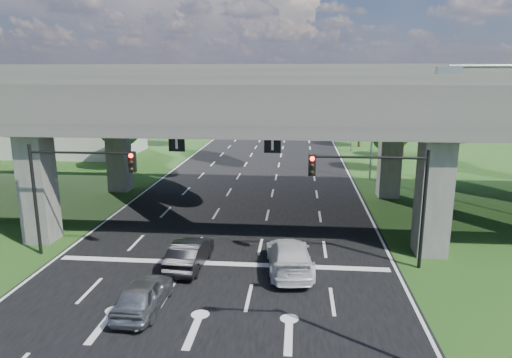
% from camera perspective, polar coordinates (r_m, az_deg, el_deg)
% --- Properties ---
extents(ground, '(160.00, 160.00, 0.00)m').
position_cam_1_polar(ground, '(20.76, -6.02, -14.38)').
color(ground, '#1D4014').
rests_on(ground, ground).
extents(road, '(18.00, 120.00, 0.03)m').
position_cam_1_polar(road, '(29.87, -2.28, -5.60)').
color(road, black).
rests_on(road, ground).
extents(overpass, '(80.00, 15.00, 10.00)m').
position_cam_1_polar(overpass, '(30.35, -1.92, 9.93)').
color(overpass, '#3D3A37').
rests_on(overpass, ground).
extents(warehouse, '(20.00, 10.00, 4.00)m').
position_cam_1_polar(warehouse, '(61.32, -23.90, 4.79)').
color(warehouse, '#9E9E99').
rests_on(warehouse, ground).
extents(signal_right, '(5.76, 0.54, 6.00)m').
position_cam_1_polar(signal_right, '(23.00, 15.24, -0.89)').
color(signal_right, black).
rests_on(signal_right, ground).
extents(signal_left, '(5.76, 0.54, 6.00)m').
position_cam_1_polar(signal_left, '(25.45, -22.00, -0.08)').
color(signal_left, black).
rests_on(signal_left, ground).
extents(streetlight_far, '(3.38, 0.25, 10.00)m').
position_cam_1_polar(streetlight_far, '(42.69, 13.90, 7.64)').
color(streetlight_far, gray).
rests_on(streetlight_far, ground).
extents(streetlight_beyond, '(3.38, 0.25, 10.00)m').
position_cam_1_polar(streetlight_beyond, '(58.52, 11.63, 9.08)').
color(streetlight_beyond, gray).
rests_on(streetlight_beyond, ground).
extents(tree_left_near, '(4.50, 4.50, 7.80)m').
position_cam_1_polar(tree_left_near, '(47.74, -16.67, 6.76)').
color(tree_left_near, black).
rests_on(tree_left_near, ground).
extents(tree_left_mid, '(3.91, 3.90, 6.76)m').
position_cam_1_polar(tree_left_mid, '(56.31, -16.47, 6.97)').
color(tree_left_mid, black).
rests_on(tree_left_mid, ground).
extents(tree_left_far, '(4.80, 4.80, 8.32)m').
position_cam_1_polar(tree_left_far, '(62.51, -10.37, 8.71)').
color(tree_left_far, black).
rests_on(tree_left_far, ground).
extents(tree_right_near, '(4.20, 4.20, 7.28)m').
position_cam_1_polar(tree_right_near, '(47.25, 16.67, 6.30)').
color(tree_right_near, black).
rests_on(tree_right_near, ground).
extents(tree_right_mid, '(3.91, 3.90, 6.76)m').
position_cam_1_polar(tree_right_mid, '(55.69, 18.12, 6.80)').
color(tree_right_mid, black).
rests_on(tree_right_mid, ground).
extents(tree_right_far, '(4.50, 4.50, 7.80)m').
position_cam_1_polar(tree_right_far, '(62.79, 12.98, 8.32)').
color(tree_right_far, black).
rests_on(tree_right_far, ground).
extents(car_silver, '(1.69, 4.03, 1.36)m').
position_cam_1_polar(car_silver, '(19.77, -13.90, -13.86)').
color(car_silver, '#999CA0').
rests_on(car_silver, road).
extents(car_dark, '(1.70, 4.35, 1.41)m').
position_cam_1_polar(car_dark, '(23.42, -8.28, -9.19)').
color(car_dark, black).
rests_on(car_dark, road).
extents(car_white, '(2.68, 5.38, 1.50)m').
position_cam_1_polar(car_white, '(22.80, 4.19, -9.59)').
color(car_white, silver).
rests_on(car_white, road).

